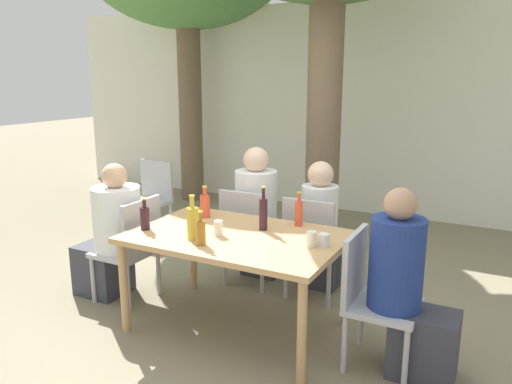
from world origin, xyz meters
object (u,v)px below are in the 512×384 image
Objects in this scene: patio_chair_4 at (151,195)px; drinking_glass_1 at (324,240)px; oil_cruet_1 at (193,222)px; drinking_glass_0 at (311,239)px; patio_chair_3 at (312,243)px; amber_bottle_3 at (201,232)px; person_seated_3 at (322,233)px; person_seated_2 at (260,219)px; soda_bottle_2 at (205,205)px; patio_chair_1 at (371,292)px; person_seated_1 at (408,294)px; drinking_glass_2 at (218,228)px; wine_bottle_0 at (145,217)px; wine_bottle_5 at (263,213)px; dining_table_front at (237,244)px; patio_chair_0 at (133,244)px; person_seated_0 at (111,237)px; patio_chair_2 at (248,232)px; soda_bottle_4 at (299,213)px.

patio_chair_4 reaches higher than drinking_glass_1.
oil_cruet_1 is 0.83m from drinking_glass_0.
amber_bottle_3 is (-0.40, -1.04, 0.33)m from patio_chair_3.
drinking_glass_0 is at bearing 105.67° from person_seated_3.
person_seated_2 is 0.75m from soda_bottle_2.
soda_bottle_2 is (-1.44, 0.27, 0.34)m from patio_chair_1.
person_seated_1 reaches higher than drinking_glass_2.
patio_chair_4 is at bearing 128.48° from wine_bottle_0.
wine_bottle_5 reaches higher than oil_cruet_1.
oil_cruet_1 reaches higher than amber_bottle_3.
dining_table_front is 2.44m from patio_chair_4.
oil_cruet_1 is (0.44, -0.02, 0.03)m from wine_bottle_0.
drinking_glass_2 is at bearing -139.28° from dining_table_front.
patio_chair_0 is 10.34× the size of drinking_glass_1.
amber_bottle_3 reaches higher than drinking_glass_2.
patio_chair_4 is at bearing 136.39° from oil_cruet_1.
patio_chair_3 is at bearing 71.66° from wine_bottle_5.
soda_bottle_2 is (-1.67, 0.27, 0.30)m from person_seated_1.
patio_chair_1 reaches higher than drinking_glass_2.
patio_chair_0 and patio_chair_4 have the same top height.
wine_bottle_5 is (1.34, 0.18, 0.34)m from person_seated_0.
patio_chair_2 is at bearing 140.29° from drinking_glass_0.
wine_bottle_0 is 2.18× the size of drinking_glass_2.
person_seated_3 reaches higher than patio_chair_2.
person_seated_1 is 1.33m from person_seated_3.
wine_bottle_5 is at bearing 65.72° from amber_bottle_3.
patio_chair_4 is at bearing 140.90° from drinking_glass_2.
patio_chair_3 is at bearing 110.40° from drinking_glass_0.
patio_chair_3 reaches higher than drinking_glass_0.
soda_bottle_4 is at bearing 32.53° from wine_bottle_0.
dining_table_front is 1.26× the size of person_seated_1.
person_seated_1 is 4.64× the size of soda_bottle_2.
patio_chair_0 is 0.89m from oil_cruet_1.
patio_chair_0 is 1.19m from wine_bottle_5.
wine_bottle_5 is at bearing 118.87° from person_seated_2.
person_seated_2 reaches higher than drinking_glass_2.
person_seated_0 reaches higher than soda_bottle_4.
amber_bottle_3 is at bearing -107.94° from dining_table_front.
drinking_glass_0 is at bearing 90.04° from person_seated_0.
drinking_glass_2 is (-0.74, -0.14, 0.01)m from drinking_glass_1.
amber_bottle_3 is at bearing 70.91° from patio_chair_0.
person_seated_2 is 1.23m from oil_cruet_1.
dining_table_front is at bearing 72.60° from person_seated_3.
dining_table_front is 1.00m from patio_chair_1.
soda_bottle_2 is 0.67m from amber_bottle_3.
person_seated_3 reaches higher than drinking_glass_0.
patio_chair_4 reaches higher than drinking_glass_2.
person_seated_0 is 4.82× the size of wine_bottle_0.
dining_table_front is 4.78× the size of oil_cruet_1.
oil_cruet_1 reaches higher than patio_chair_2.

